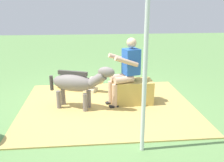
{
  "coord_description": "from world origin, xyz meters",
  "views": [
    {
      "loc": [
        0.17,
        4.92,
        2.06
      ],
      "look_at": [
        -0.3,
        0.12,
        0.55
      ],
      "focal_mm": 40.82,
      "sensor_mm": 36.0,
      "label": 1
    }
  ],
  "objects_px": {
    "hay_bale": "(133,92)",
    "person_seated": "(126,69)",
    "soda_bottle": "(148,91)",
    "tent_pole_left": "(145,75)",
    "pony_lying": "(74,82)",
    "pony_standing": "(77,83)"
  },
  "relations": [
    {
      "from": "hay_bale",
      "to": "pony_lying",
      "type": "distance_m",
      "value": 1.6
    },
    {
      "from": "hay_bale",
      "to": "tent_pole_left",
      "type": "distance_m",
      "value": 1.98
    },
    {
      "from": "pony_standing",
      "to": "soda_bottle",
      "type": "bearing_deg",
      "value": -160.46
    },
    {
      "from": "person_seated",
      "to": "soda_bottle",
      "type": "bearing_deg",
      "value": -145.89
    },
    {
      "from": "person_seated",
      "to": "pony_standing",
      "type": "bearing_deg",
      "value": 9.27
    },
    {
      "from": "tent_pole_left",
      "to": "hay_bale",
      "type": "bearing_deg",
      "value": -95.55
    },
    {
      "from": "person_seated",
      "to": "soda_bottle",
      "type": "height_order",
      "value": "person_seated"
    },
    {
      "from": "hay_bale",
      "to": "tent_pole_left",
      "type": "height_order",
      "value": "tent_pole_left"
    },
    {
      "from": "person_seated",
      "to": "soda_bottle",
      "type": "xyz_separation_m",
      "value": [
        -0.58,
        -0.39,
        -0.64
      ]
    },
    {
      "from": "hay_bale",
      "to": "pony_standing",
      "type": "height_order",
      "value": "pony_standing"
    },
    {
      "from": "soda_bottle",
      "to": "tent_pole_left",
      "type": "relative_size",
      "value": 0.12
    },
    {
      "from": "person_seated",
      "to": "pony_lying",
      "type": "distance_m",
      "value": 1.61
    },
    {
      "from": "hay_bale",
      "to": "person_seated",
      "type": "distance_m",
      "value": 0.54
    },
    {
      "from": "pony_standing",
      "to": "tent_pole_left",
      "type": "distance_m",
      "value": 1.93
    },
    {
      "from": "person_seated",
      "to": "pony_lying",
      "type": "height_order",
      "value": "person_seated"
    },
    {
      "from": "hay_bale",
      "to": "person_seated",
      "type": "relative_size",
      "value": 0.57
    },
    {
      "from": "person_seated",
      "to": "pony_standing",
      "type": "height_order",
      "value": "person_seated"
    },
    {
      "from": "soda_bottle",
      "to": "tent_pole_left",
      "type": "height_order",
      "value": "tent_pole_left"
    },
    {
      "from": "person_seated",
      "to": "pony_lying",
      "type": "relative_size",
      "value": 1.05
    },
    {
      "from": "hay_bale",
      "to": "pony_lying",
      "type": "relative_size",
      "value": 0.6
    },
    {
      "from": "person_seated",
      "to": "tent_pole_left",
      "type": "height_order",
      "value": "tent_pole_left"
    },
    {
      "from": "soda_bottle",
      "to": "tent_pole_left",
      "type": "bearing_deg",
      "value": 74.48
    }
  ]
}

